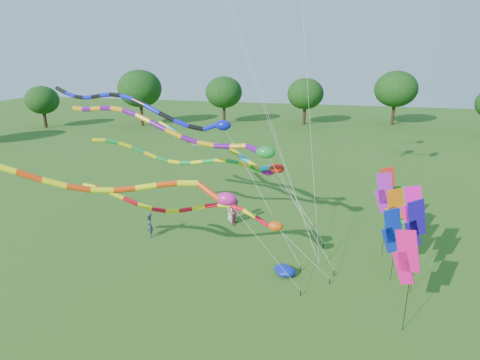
% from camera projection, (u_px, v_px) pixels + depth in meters
% --- Properties ---
extents(ground, '(160.00, 160.00, 0.00)m').
position_uv_depth(ground, '(261.00, 304.00, 19.04)').
color(ground, '#255917').
rests_on(ground, ground).
extents(tree_ring, '(117.38, 119.59, 9.61)m').
position_uv_depth(tree_ring, '(320.00, 261.00, 11.78)').
color(tree_ring, '#382314').
rests_on(tree_ring, ground).
extents(tube_kite_red, '(12.38, 1.93, 5.59)m').
position_uv_depth(tube_kite_red, '(204.00, 211.00, 20.56)').
color(tube_kite_red, black).
rests_on(tube_kite_red, ground).
extents(tube_kite_orange, '(16.14, 4.93, 8.08)m').
position_uv_depth(tube_kite_orange, '(110.00, 183.00, 17.63)').
color(tube_kite_orange, black).
rests_on(tube_kite_orange, ground).
extents(tube_kite_purple, '(16.80, 3.24, 9.04)m').
position_uv_depth(tube_kite_purple, '(183.00, 132.00, 22.67)').
color(tube_kite_purple, black).
rests_on(tube_kite_purple, ground).
extents(tube_kite_blue, '(15.73, 2.74, 9.93)m').
position_uv_depth(tube_kite_blue, '(151.00, 110.00, 22.45)').
color(tube_kite_blue, black).
rests_on(tube_kite_blue, ground).
extents(tube_kite_cyan, '(12.61, 5.22, 6.95)m').
position_uv_depth(tube_kite_cyan, '(228.00, 152.00, 26.86)').
color(tube_kite_cyan, black).
rests_on(tube_kite_cyan, ground).
extents(tube_kite_green, '(13.70, 3.58, 6.85)m').
position_uv_depth(tube_kite_green, '(205.00, 161.00, 25.79)').
color(tube_kite_green, black).
rests_on(tube_kite_green, ground).
extents(banner_pole_red, '(1.15, 0.30, 4.75)m').
position_uv_depth(banner_pole_red, '(387.00, 186.00, 24.94)').
color(banner_pole_red, black).
rests_on(banner_pole_red, ground).
extents(banner_pole_violet, '(1.16, 0.27, 5.08)m').
position_uv_depth(banner_pole_violet, '(384.00, 193.00, 22.71)').
color(banner_pole_violet, black).
rests_on(banner_pole_violet, ground).
extents(banner_pole_magenta_b, '(1.16, 0.14, 5.30)m').
position_uv_depth(banner_pole_magenta_b, '(412.00, 209.00, 19.78)').
color(banner_pole_magenta_b, black).
rests_on(banner_pole_magenta_b, ground).
extents(banner_pole_magenta_a, '(1.12, 0.47, 4.70)m').
position_uv_depth(banner_pole_magenta_a, '(406.00, 257.00, 16.34)').
color(banner_pole_magenta_a, black).
rests_on(banner_pole_magenta_a, ground).
extents(banner_pole_orange, '(1.15, 0.36, 4.66)m').
position_uv_depth(banner_pole_orange, '(395.00, 210.00, 21.36)').
color(banner_pole_orange, black).
rests_on(banner_pole_orange, ground).
extents(banner_pole_green, '(1.15, 0.36, 3.94)m').
position_uv_depth(banner_pole_green, '(400.00, 205.00, 24.06)').
color(banner_pole_green, black).
rests_on(banner_pole_green, ground).
extents(banner_pole_blue_b, '(1.09, 0.55, 5.00)m').
position_uv_depth(banner_pole_blue_b, '(415.00, 224.00, 18.79)').
color(banner_pole_blue_b, black).
rests_on(banner_pole_blue_b, ground).
extents(banner_pole_blue_a, '(1.13, 0.44, 4.11)m').
position_uv_depth(banner_pole_blue_a, '(392.00, 231.00, 20.17)').
color(banner_pole_blue_a, black).
rests_on(banner_pole_blue_a, ground).
extents(blue_nylon_heap, '(1.53, 1.43, 0.43)m').
position_uv_depth(blue_nylon_heap, '(282.00, 269.00, 21.75)').
color(blue_nylon_heap, '#0C1D9F').
rests_on(blue_nylon_heap, ground).
extents(person_a, '(1.00, 1.00, 1.76)m').
position_uv_depth(person_a, '(232.00, 209.00, 28.28)').
color(person_a, beige).
rests_on(person_a, ground).
extents(person_b, '(0.68, 0.72, 1.65)m').
position_uv_depth(person_b, '(150.00, 225.00, 25.80)').
color(person_b, '#3A4552').
rests_on(person_b, ground).
extents(person_c, '(0.70, 0.88, 1.78)m').
position_uv_depth(person_c, '(236.00, 212.00, 27.81)').
color(person_c, maroon).
rests_on(person_c, ground).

